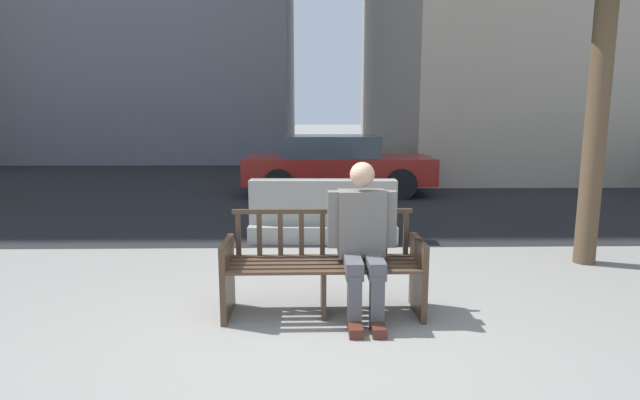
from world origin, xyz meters
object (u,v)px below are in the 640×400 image
(seated_person, at_px, (362,237))
(street_bench, at_px, (323,269))
(jersey_barrier_centre, at_px, (323,216))
(car_sedan_mid, at_px, (336,164))

(seated_person, bearing_deg, street_bench, 170.59)
(jersey_barrier_centre, bearing_deg, street_bench, -91.36)
(seated_person, xyz_separation_m, jersey_barrier_centre, (-0.27, 2.66, -0.35))
(car_sedan_mid, bearing_deg, jersey_barrier_centre, -95.40)
(jersey_barrier_centre, xyz_separation_m, car_sedan_mid, (0.40, 4.24, 0.31))
(jersey_barrier_centre, distance_m, car_sedan_mid, 4.27)
(street_bench, height_order, jersey_barrier_centre, street_bench)
(street_bench, bearing_deg, seated_person, -9.41)
(jersey_barrier_centre, bearing_deg, seated_person, -84.28)
(street_bench, xyz_separation_m, car_sedan_mid, (0.46, 6.85, 0.26))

